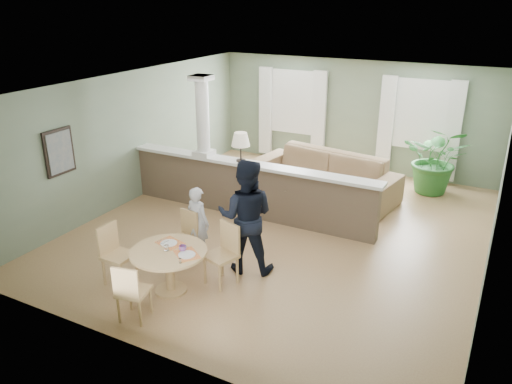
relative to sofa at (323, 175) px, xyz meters
The scene contains 12 objects.
ground 1.94m from the sofa, 91.64° to the right, with size 8.00×8.00×0.00m, color tan.
room_shell 1.84m from the sofa, 93.77° to the right, with size 7.02×8.02×2.71m.
pony_wall 2.00m from the sofa, 121.65° to the right, with size 5.32×0.38×2.70m.
sofa is the anchor object (origin of this frame).
houseplant 2.51m from the sofa, 31.73° to the left, with size 1.39×1.20×1.54m, color #266026.
dining_table 4.70m from the sofa, 97.91° to the right, with size 1.12×1.12×0.77m.
chair_far_boy 3.88m from the sofa, 104.97° to the right, with size 0.44×0.44×0.85m.
chair_far_man 4.05m from the sofa, 91.15° to the right, with size 0.54×0.54×0.95m.
chair_near 5.52m from the sofa, 96.88° to the right, with size 0.46×0.46×0.86m.
chair_side 5.05m from the sofa, 107.89° to the right, with size 0.43×0.43×0.94m.
child_person 3.67m from the sofa, 103.77° to the right, with size 0.45×0.30×1.24m, color #ACABB1.
man_person 3.60m from the sofa, 89.53° to the right, with size 0.90×0.70×1.85m, color black.
Camera 1 is at (3.47, -7.84, 4.10)m, focal length 35.00 mm.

